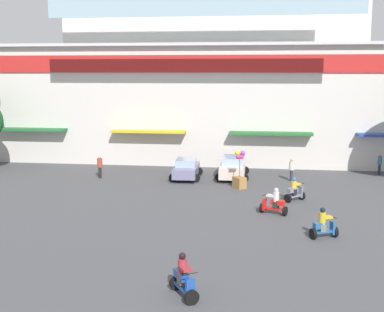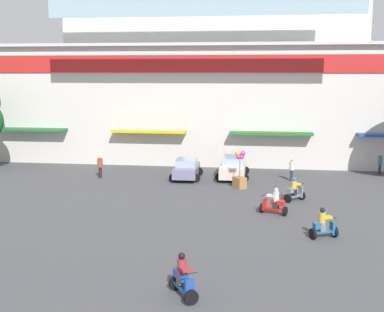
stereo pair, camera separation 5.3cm
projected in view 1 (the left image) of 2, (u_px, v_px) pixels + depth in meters
ground_plane at (173, 231)px, 25.18m from camera, size 128.00×128.00×0.00m
colonial_building at (216, 53)px, 46.59m from camera, size 39.37×17.72×21.66m
parked_car_0 at (186, 169)px, 37.34m from camera, size 2.31×3.90×1.46m
parked_car_1 at (233, 167)px, 37.57m from camera, size 2.42×4.49×1.59m
scooter_rider_0 at (184, 279)px, 17.82m from camera, size 1.22×1.51×1.59m
scooter_rider_3 at (274, 203)px, 28.08m from camera, size 1.57×1.05×1.50m
scooter_rider_4 at (324, 226)px, 24.07m from camera, size 1.40×1.01×1.50m
scooter_rider_5 at (295, 191)px, 30.89m from camera, size 1.34×1.31×1.49m
pedestrian_0 at (380, 162)px, 38.75m from camera, size 0.33×0.33×1.63m
pedestrian_1 at (292, 168)px, 36.46m from camera, size 0.47×0.47×1.64m
pedestrian_3 at (100, 166)px, 37.52m from camera, size 0.44×0.44×1.65m
balloon_vendor_cart at (240, 174)px, 34.27m from camera, size 1.01×1.08×2.57m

